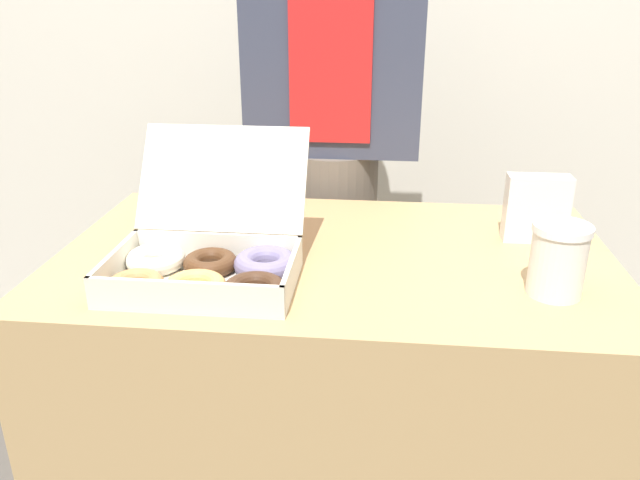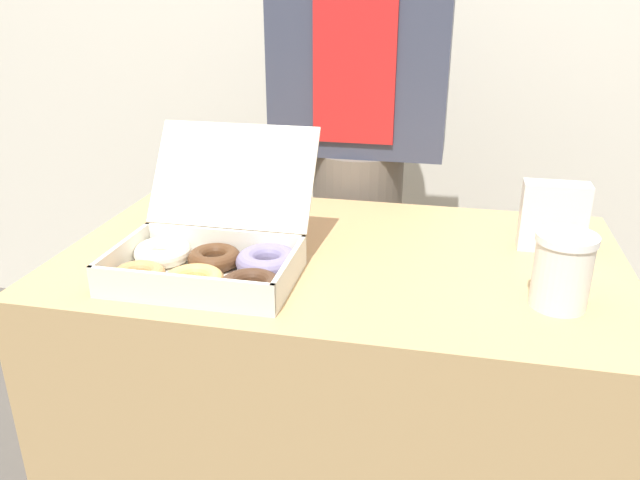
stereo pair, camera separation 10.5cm
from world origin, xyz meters
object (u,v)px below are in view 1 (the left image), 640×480
(coffee_cup, at_px, (558,260))
(person_customer, at_px, (333,141))
(napkin_holder, at_px, (536,208))
(donut_box, at_px, (209,261))

(coffee_cup, bearing_deg, person_customer, 123.99)
(coffee_cup, xyz_separation_m, person_customer, (-0.42, 0.62, 0.04))
(napkin_holder, xyz_separation_m, person_customer, (-0.43, 0.38, 0.03))
(donut_box, xyz_separation_m, coffee_cup, (0.58, 0.01, 0.03))
(napkin_holder, bearing_deg, person_customer, 138.50)
(donut_box, relative_size, napkin_holder, 2.59)
(napkin_holder, bearing_deg, donut_box, -157.48)
(coffee_cup, bearing_deg, donut_box, -179.17)
(donut_box, relative_size, person_customer, 0.21)
(donut_box, distance_m, coffee_cup, 0.58)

